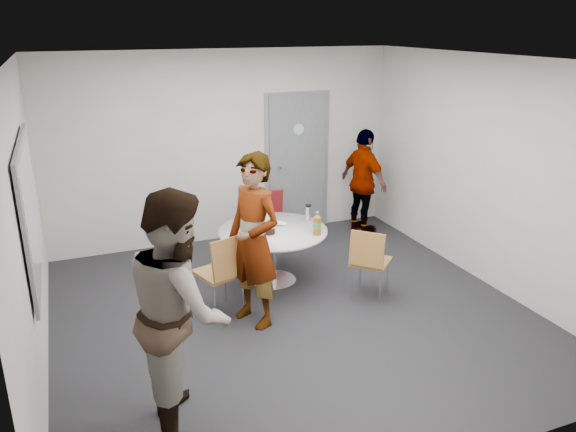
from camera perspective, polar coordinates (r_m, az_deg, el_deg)
name	(u,v)px	position (r m, az deg, el deg)	size (l,w,h in m)	color
floor	(292,313)	(6.28, 0.45, -9.80)	(5.00, 5.00, 0.00)	black
ceiling	(293,59)	(5.50, 0.53, 15.61)	(5.00, 5.00, 0.00)	silver
wall_back	(225,148)	(8.04, -6.39, 6.91)	(5.00, 5.00, 0.00)	#B7B4AD
wall_left	(26,228)	(5.36, -25.03, -1.09)	(5.00, 5.00, 0.00)	#B7B4AD
wall_right	(488,173)	(7.06, 19.65, 4.18)	(5.00, 5.00, 0.00)	#B7B4AD
wall_front	(443,303)	(3.73, 15.51, -8.56)	(5.00, 5.00, 0.00)	#B7B4AD
door	(297,163)	(8.45, 0.94, 5.37)	(1.02, 0.17, 2.12)	slate
whiteboard	(30,209)	(5.52, -24.71, 0.61)	(0.04, 1.90, 1.25)	gray
table	(275,237)	(6.76, -1.34, -2.12)	(1.31, 1.31, 0.96)	silver
chair_near_left	(224,268)	(6.01, -6.52, -5.22)	(0.56, 0.59, 0.93)	olive
chair_near_right	(369,257)	(6.41, 8.24, -4.19)	(0.60, 0.60, 0.86)	olive
chair_far	(272,214)	(7.84, -1.69, 0.20)	(0.44, 0.47, 0.81)	maroon
person_main	(254,241)	(5.74, -3.49, -2.57)	(0.67, 0.44, 1.84)	#A5C6EA
person_left	(180,310)	(4.41, -10.95, -9.35)	(0.93, 0.73, 1.92)	white
person_right	(364,182)	(8.42, 7.70, 3.46)	(0.92, 0.38, 1.57)	black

